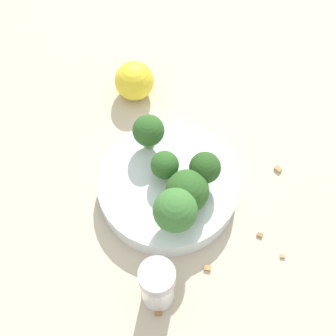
{
  "coord_description": "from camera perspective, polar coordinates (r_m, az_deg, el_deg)",
  "views": [
    {
      "loc": [
        0.26,
        -0.12,
        0.55
      ],
      "look_at": [
        0.0,
        0.0,
        0.06
      ],
      "focal_mm": 50.0,
      "sensor_mm": 36.0,
      "label": 1
    }
  ],
  "objects": [
    {
      "name": "almond_crumb_3",
      "position": [
        0.59,
        13.82,
        -10.35
      ],
      "size": [
        0.01,
        0.01,
        0.01
      ],
      "primitive_type": "cube",
      "rotation": [
        0.0,
        0.0,
        4.13
      ],
      "color": "tan",
      "rests_on": "ground_plane"
    },
    {
      "name": "broccoli_floret_2",
      "position": [
        0.56,
        4.52,
        -0.05
      ],
      "size": [
        0.04,
        0.04,
        0.05
      ],
      "color": "#84AD66",
      "rests_on": "bowl"
    },
    {
      "name": "broccoli_floret_1",
      "position": [
        0.55,
        2.37,
        -2.88
      ],
      "size": [
        0.05,
        0.05,
        0.05
      ],
      "color": "#84AD66",
      "rests_on": "bowl"
    },
    {
      "name": "almond_crumb_0",
      "position": [
        0.6,
        11.14,
        -7.94
      ],
      "size": [
        0.01,
        0.01,
        0.01
      ],
      "primitive_type": "cube",
      "rotation": [
        0.0,
        0.0,
        3.79
      ],
      "color": "olive",
      "rests_on": "ground_plane"
    },
    {
      "name": "bowl",
      "position": [
        0.6,
        -0.0,
        -2.25
      ],
      "size": [
        0.18,
        0.18,
        0.03
      ],
      "primitive_type": "cylinder",
      "color": "silver",
      "rests_on": "ground_plane"
    },
    {
      "name": "broccoli_floret_3",
      "position": [
        0.59,
        -2.15,
        4.62
      ],
      "size": [
        0.04,
        0.04,
        0.05
      ],
      "color": "#7A9E5B",
      "rests_on": "bowl"
    },
    {
      "name": "broccoli_floret_4",
      "position": [
        0.53,
        0.89,
        -5.26
      ],
      "size": [
        0.05,
        0.05,
        0.06
      ],
      "color": "#84AD66",
      "rests_on": "bowl"
    },
    {
      "name": "almond_crumb_1",
      "position": [
        0.56,
        -1.19,
        -17.22
      ],
      "size": [
        0.01,
        0.01,
        0.01
      ],
      "primitive_type": "cube",
      "rotation": [
        0.0,
        0.0,
        1.23
      ],
      "color": "olive",
      "rests_on": "ground_plane"
    },
    {
      "name": "almond_crumb_2",
      "position": [
        0.64,
        13.29,
        -0.04
      ],
      "size": [
        0.01,
        0.01,
        0.01
      ],
      "primitive_type": "cube",
      "rotation": [
        0.0,
        0.0,
        0.34
      ],
      "color": "#AD7F4C",
      "rests_on": "ground_plane"
    },
    {
      "name": "ground_plane",
      "position": [
        0.62,
        -0.0,
        -2.9
      ],
      "size": [
        3.0,
        3.0,
        0.0
      ],
      "primitive_type": "plane",
      "color": "beige"
    },
    {
      "name": "broccoli_floret_0",
      "position": [
        0.57,
        -0.66,
        0.21
      ],
      "size": [
        0.04,
        0.04,
        0.04
      ],
      "color": "#8EB770",
      "rests_on": "bowl"
    },
    {
      "name": "almond_crumb_4",
      "position": [
        0.57,
        5.01,
        -11.94
      ],
      "size": [
        0.01,
        0.01,
        0.01
      ],
      "primitive_type": "cube",
      "rotation": [
        0.0,
        0.0,
        0.97
      ],
      "color": "#AD7F4C",
      "rests_on": "ground_plane"
    },
    {
      "name": "lemon_wedge",
      "position": [
        0.69,
        -4.14,
        10.55
      ],
      "size": [
        0.06,
        0.06,
        0.06
      ],
      "primitive_type": "sphere",
      "color": "yellow",
      "rests_on": "ground_plane"
    },
    {
      "name": "pepper_shaker",
      "position": [
        0.52,
        -1.28,
        -14.12
      ],
      "size": [
        0.04,
        0.04,
        0.08
      ],
      "color": "silver",
      "rests_on": "ground_plane"
    }
  ]
}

